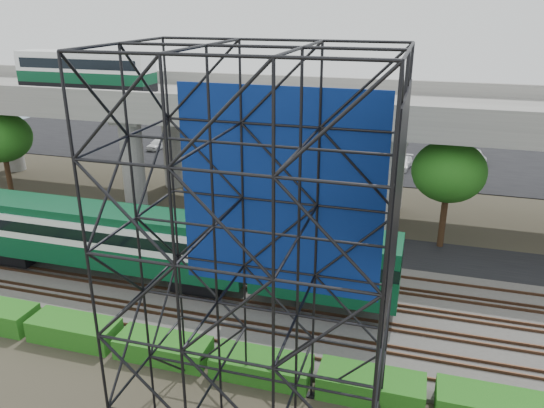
% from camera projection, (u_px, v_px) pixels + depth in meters
% --- Properties ---
extents(ground, '(140.00, 140.00, 0.00)m').
position_uv_depth(ground, '(183.00, 308.00, 30.03)').
color(ground, '#474233').
rests_on(ground, ground).
extents(ballast_bed, '(90.00, 12.00, 0.20)m').
position_uv_depth(ballast_bed, '(197.00, 289.00, 31.79)').
color(ballast_bed, slate).
rests_on(ballast_bed, ground).
extents(service_road, '(90.00, 5.00, 0.08)m').
position_uv_depth(service_road, '(244.00, 235.00, 39.44)').
color(service_road, black).
rests_on(service_road, ground).
extents(parking_lot, '(90.00, 18.00, 0.08)m').
position_uv_depth(parking_lot, '(311.00, 154.00, 60.52)').
color(parking_lot, black).
rests_on(parking_lot, ground).
extents(harbor_water, '(140.00, 40.00, 0.03)m').
position_uv_depth(harbor_water, '(342.00, 117.00, 80.26)').
color(harbor_water, '#496778').
rests_on(harbor_water, ground).
extents(rail_tracks, '(90.00, 9.52, 0.16)m').
position_uv_depth(rail_tracks, '(197.00, 287.00, 31.73)').
color(rail_tracks, '#472D1E').
rests_on(rail_tracks, ballast_bed).
extents(commuter_train, '(29.30, 3.06, 4.30)m').
position_uv_depth(commuter_train, '(131.00, 239.00, 31.90)').
color(commuter_train, black).
rests_on(commuter_train, rail_tracks).
extents(overpass, '(80.00, 12.00, 12.40)m').
position_uv_depth(overpass, '(251.00, 111.00, 41.76)').
color(overpass, '#9E9B93').
rests_on(overpass, ground).
extents(scaffold_tower, '(9.36, 6.36, 15.00)m').
position_uv_depth(scaffold_tower, '(256.00, 272.00, 18.37)').
color(scaffold_tower, black).
rests_on(scaffold_tower, ground).
extents(hedge_strip, '(34.60, 1.80, 1.20)m').
position_uv_depth(hedge_strip, '(163.00, 347.00, 25.71)').
color(hedge_strip, '#186116').
rests_on(hedge_strip, ground).
extents(trees, '(40.94, 16.94, 7.69)m').
position_uv_depth(trees, '(212.00, 140.00, 43.77)').
color(trees, '#382314').
rests_on(trees, ground).
extents(suv, '(5.75, 3.23, 1.52)m').
position_uv_depth(suv, '(118.00, 214.00, 41.09)').
color(suv, black).
rests_on(suv, service_road).
extents(parked_cars, '(37.51, 9.30, 1.31)m').
position_uv_depth(parked_cars, '(321.00, 149.00, 59.86)').
color(parked_cars, white).
rests_on(parked_cars, parking_lot).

